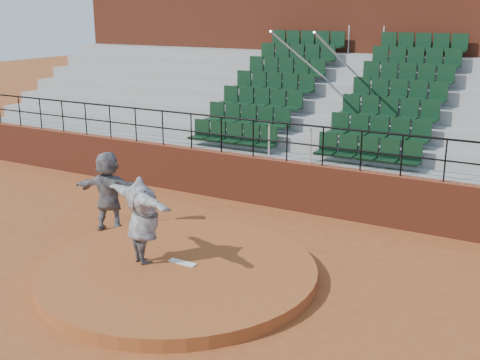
# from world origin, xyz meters

# --- Properties ---
(ground) EXTENTS (90.00, 90.00, 0.00)m
(ground) POSITION_xyz_m (0.00, 0.00, 0.00)
(ground) COLOR #984C22
(ground) RESTS_ON ground
(pitchers_mound) EXTENTS (5.50, 5.50, 0.25)m
(pitchers_mound) POSITION_xyz_m (0.00, 0.00, 0.12)
(pitchers_mound) COLOR #A04F23
(pitchers_mound) RESTS_ON ground
(pitching_rubber) EXTENTS (0.60, 0.15, 0.03)m
(pitching_rubber) POSITION_xyz_m (0.00, 0.15, 0.27)
(pitching_rubber) COLOR white
(pitching_rubber) RESTS_ON pitchers_mound
(boundary_wall) EXTENTS (24.00, 0.30, 1.30)m
(boundary_wall) POSITION_xyz_m (0.00, 5.00, 0.65)
(boundary_wall) COLOR maroon
(boundary_wall) RESTS_ON ground
(wall_railing) EXTENTS (24.04, 0.05, 1.03)m
(wall_railing) POSITION_xyz_m (0.00, 5.00, 2.03)
(wall_railing) COLOR black
(wall_railing) RESTS_ON boundary_wall
(seating_deck) EXTENTS (24.00, 5.97, 4.63)m
(seating_deck) POSITION_xyz_m (0.00, 8.65, 1.43)
(seating_deck) COLOR gray
(seating_deck) RESTS_ON ground
(press_box_facade) EXTENTS (24.00, 3.00, 7.10)m
(press_box_facade) POSITION_xyz_m (0.00, 12.60, 3.55)
(press_box_facade) COLOR maroon
(press_box_facade) RESTS_ON ground
(pitcher) EXTENTS (2.27, 1.36, 1.79)m
(pitcher) POSITION_xyz_m (-0.70, -0.17, 1.15)
(pitcher) COLOR black
(pitcher) RESTS_ON pitchers_mound
(fielder) EXTENTS (1.89, 1.10, 1.94)m
(fielder) POSITION_xyz_m (-2.99, 1.43, 0.97)
(fielder) COLOR black
(fielder) RESTS_ON ground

